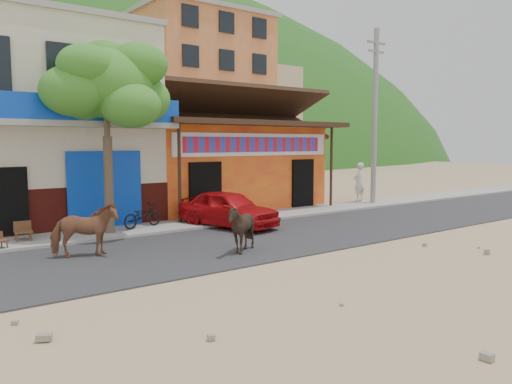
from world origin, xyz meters
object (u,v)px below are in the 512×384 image
Objects in this scene: utility_pole at (375,117)px; cafe_chair_right at (23,223)px; red_car at (228,209)px; tree at (107,136)px; cow_dark at (241,228)px; pedestrian at (359,182)px; scooter at (142,216)px; cow_tan at (84,230)px.

utility_pole is 7.89× the size of cafe_chair_right.
red_car is (-9.01, -1.20, -3.44)m from utility_pole.
tree is 3.51m from cafe_chair_right.
pedestrian is at bearing 126.19° from cow_dark.
pedestrian is at bearing 8.92° from cafe_chair_right.
pedestrian is (8.81, 1.90, 0.38)m from red_car.
utility_pole reaches higher than cow_dark.
red_car is 9.02m from pedestrian.
cafe_chair_right is (-3.68, -0.03, 0.11)m from scooter.
cow_tan is at bearing -179.13° from red_car.
pedestrian reaches higher than cow_tan.
tree is at bearing 88.68° from scooter.
cow_tan is at bearing -67.08° from cafe_chair_right.
pedestrian is (12.60, 0.90, -2.07)m from tree.
cow_dark is at bearing -106.30° from cow_tan.
utility_pole is at bearing -7.58° from red_car.
tree is at bearing 150.05° from red_car.
utility_pole reaches higher than scooter.
tree is 4.62m from red_car.
cow_tan reaches higher than scooter.
tree is 12.80m from pedestrian.
pedestrian is (11.38, 0.61, 0.54)m from scooter.
cow_tan is 4.03m from scooter.
cow_tan is 14.64m from pedestrian.
cow_tan is at bearing 120.37° from scooter.
cow_dark is 1.29× the size of cafe_chair_right.
scooter is 11.40m from pedestrian.
cow_tan is 1.07× the size of scooter.
red_car reaches higher than cafe_chair_right.
cafe_chair_right is at bearing 30.16° from cow_tan.
red_car is 3.69× the size of cafe_chair_right.
cow_tan is 0.86× the size of pedestrian.
scooter is (2.85, 2.84, -0.21)m from cow_tan.
utility_pole is 12.45m from cow_dark.
utility_pole is at bearing 93.39° from pedestrian.
cow_tan is at bearing -122.45° from tree.
scooter is at bearing 138.16° from red_car.
utility_pole reaches higher than tree.
utility_pole is at bearing -65.45° from cow_tan.
scooter is at bearing -163.66° from cow_dark.
red_car is 2.00× the size of pedestrian.
pedestrian reaches higher than cafe_chair_right.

